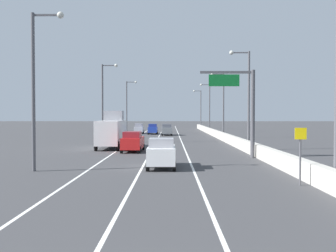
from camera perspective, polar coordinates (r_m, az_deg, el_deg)
The scene contains 21 objects.
ground_plane at distance 70.00m, azimuth 0.39°, elevation -1.37°, with size 320.00×320.00×0.00m, color #38383A.
lane_stripe_left at distance 61.26m, azimuth -4.76°, elevation -1.80°, with size 0.16×130.00×0.00m, color silver.
lane_stripe_center at distance 61.05m, azimuth -1.48°, elevation -1.81°, with size 0.16×130.00×0.00m, color silver.
lane_stripe_right at distance 61.03m, azimuth 1.81°, elevation -1.81°, with size 0.16×130.00×0.00m, color silver.
jersey_barrier_right at distance 46.64m, azimuth 9.78°, elevation -2.22°, with size 0.60×120.00×1.10m, color #B2ADA3.
overhead_sign_gantry at distance 33.48m, azimuth 11.19°, elevation 3.43°, with size 4.68×0.36×7.50m.
speed_advisory_sign at distance 21.08m, azimuth 18.99°, elevation -3.61°, with size 0.60×0.11×3.00m.
lamp_post_right_near at distance 20.60m, azimuth 23.11°, elevation 7.77°, with size 2.14×0.44×10.31m.
lamp_post_right_second at distance 40.72m, azimuth 11.50°, elevation 4.76°, with size 2.14×0.44×10.31m.
lamp_post_right_third at distance 61.47m, azimuth 7.97°, elevation 3.71°, with size 2.14×0.44×10.31m.
lamp_post_right_fourth at distance 82.32m, azimuth 5.99°, elevation 3.19°, with size 2.14×0.44×10.31m.
lamp_post_right_fifth at distance 103.22m, azimuth 4.73°, elevation 2.87°, with size 2.14×0.44×10.31m.
lamp_post_left_near at distance 26.44m, azimuth -18.80°, elevation 6.43°, with size 2.14×0.44×10.31m.
lamp_post_left_mid at distance 50.88m, azimuth -9.40°, elevation 4.14°, with size 2.14×0.44×10.31m.
lamp_post_left_far at distance 75.79m, azimuth -5.95°, elevation 3.32°, with size 2.14×0.44×10.31m.
car_blue_0 at distance 73.91m, azimuth -2.26°, elevation -0.44°, with size 1.81×4.75×1.98m.
car_white_1 at distance 26.73m, azimuth -0.96°, elevation -4.01°, with size 1.94×4.36×2.07m.
car_red_2 at distance 38.58m, azimuth -5.23°, elevation -2.31°, with size 2.06×4.63×2.02m.
car_gray_3 at distance 69.77m, azimuth -0.18°, elevation -0.55°, with size 2.02×4.60×2.03m.
car_silver_4 at distance 75.90m, azimuth -4.31°, elevation -0.39°, with size 1.79×4.05×2.00m.
box_truck at distance 43.06m, azimuth -8.32°, elevation -0.74°, with size 2.48×7.96×4.14m.
Camera 1 is at (-0.03, -5.90, 3.66)m, focal length 41.20 mm.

